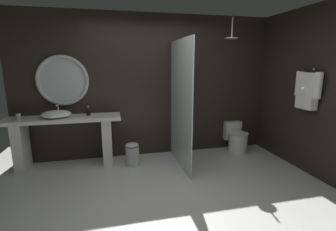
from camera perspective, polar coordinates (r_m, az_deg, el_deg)
The scene contains 13 objects.
ground_plane at distance 3.21m, azimuth 1.81°, elevation -20.44°, with size 5.76×5.76×0.00m, color silver.
back_wall_panel at distance 4.58m, azimuth -4.23°, elevation 6.78°, with size 4.80×0.10×2.60m, color black.
side_wall_right at distance 4.57m, azimuth 29.08°, elevation 5.26°, with size 0.10×2.47×2.60m, color black.
vanity_counter at distance 4.43m, azimuth -22.97°, elevation -4.32°, with size 1.84×0.49×0.86m.
vessel_sink at distance 4.33m, azimuth -24.74°, elevation 0.29°, with size 0.46×0.38×0.20m.
tumbler_cup at distance 4.49m, azimuth -31.66°, elevation -0.22°, with size 0.07×0.07×0.09m, color silver.
soap_dispenser at distance 4.33m, azimuth -18.17°, elevation 0.99°, with size 0.07×0.07×0.16m.
round_wall_mirror at distance 4.50m, azimuth -23.45°, elevation 7.54°, with size 0.85×0.07×0.85m.
shower_glass_panel at distance 4.05m, azimuth 2.95°, elevation 2.56°, with size 0.02×1.25×2.11m, color silver.
rain_shower_head at distance 4.57m, azimuth 14.71°, elevation 17.52°, with size 0.21×0.21×0.36m.
hanging_bathrobe at distance 4.29m, azimuth 29.91°, elevation 5.38°, with size 0.20×0.48×0.62m.
toilet at distance 5.07m, azimuth 15.70°, elevation -5.24°, with size 0.38×0.55×0.56m.
waste_bin at distance 4.27m, azimuth -8.35°, elevation -8.93°, with size 0.23×0.23×0.40m.
Camera 1 is at (-0.70, -2.61, 1.73)m, focal length 26.00 mm.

